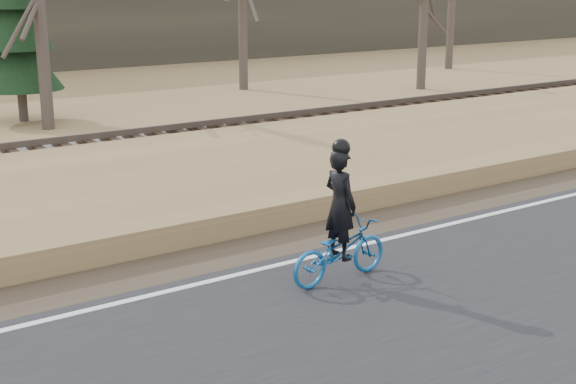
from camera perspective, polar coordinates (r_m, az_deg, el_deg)
ground at (r=15.04m, az=13.92°, el=-2.18°), size 120.00×120.00×0.00m
edge_line at (r=15.15m, az=13.38°, el=-1.76°), size 120.00×0.12×0.01m
shoulder at (r=15.82m, az=10.70°, el=-1.07°), size 120.00×1.60×0.04m
embankment at (r=17.92m, az=3.95°, el=1.72°), size 120.00×5.00×0.44m
ballast at (r=20.96m, az=-2.53°, el=3.71°), size 120.00×3.00×0.45m
railroad at (r=20.90m, az=-2.54°, el=4.53°), size 120.00×2.40×0.29m
treeline_backdrop at (r=40.92m, az=-19.60°, el=12.34°), size 120.00×4.00×6.00m
cyclist at (r=11.58m, az=3.69°, el=-3.18°), size 1.74×0.69×2.10m
bare_tree_right at (r=32.50m, az=9.65°, el=12.78°), size 0.36×0.36×6.33m
conifer at (r=25.99m, az=-18.82°, el=11.56°), size 2.60×2.60×6.57m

